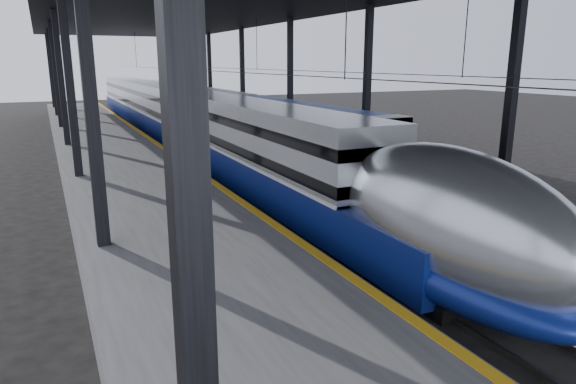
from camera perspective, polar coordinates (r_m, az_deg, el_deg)
ground at (r=13.29m, az=9.64°, el=-12.85°), size 160.00×160.00×0.00m
platform at (r=30.31m, az=-18.39°, el=3.06°), size 6.00×80.00×1.00m
yellow_strip at (r=30.66m, az=-13.26°, el=4.50°), size 0.30×80.00×0.01m
rails at (r=32.29m, az=-4.12°, el=3.65°), size 6.52×80.00×0.16m
canopy at (r=31.05m, az=-9.19°, el=19.84°), size 18.00×75.00×9.47m
tgv_train at (r=38.31m, az=-11.78°, el=7.89°), size 2.90×65.20×4.16m
second_train at (r=48.34m, az=-8.56°, el=9.14°), size 2.60×56.05×3.58m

